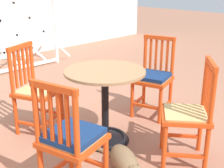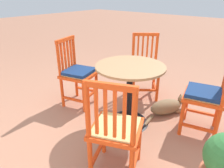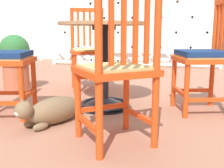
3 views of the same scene
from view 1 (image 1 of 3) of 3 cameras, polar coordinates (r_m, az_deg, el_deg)
The scene contains 7 objects.
ground_plane at distance 3.07m, azimuth -3.94°, elevation -10.69°, with size 24.00×24.00×0.00m, color #A36B51.
cafe_table at distance 2.95m, azimuth -1.29°, elevation -5.67°, with size 0.76×0.76×0.73m.
orange_chair_tucked_in at distance 3.50m, azimuth 7.75°, elevation 1.09°, with size 0.50×0.50×0.91m.
orange_chair_near_fence at distance 3.20m, azimuth -14.22°, elevation -1.34°, with size 0.53×0.53×0.91m.
orange_chair_facing_out at distance 2.20m, azimuth -7.70°, elevation -10.41°, with size 0.48×0.48×0.91m.
orange_chair_at_corner at distance 2.66m, azimuth 14.25°, elevation -5.70°, with size 0.56×0.56×0.91m.
tabby_cat at distance 2.57m, azimuth 2.55°, elevation -14.72°, with size 0.39×0.72×0.23m.
Camera 1 is at (-1.73, -2.02, 1.53)m, focal length 48.48 mm.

